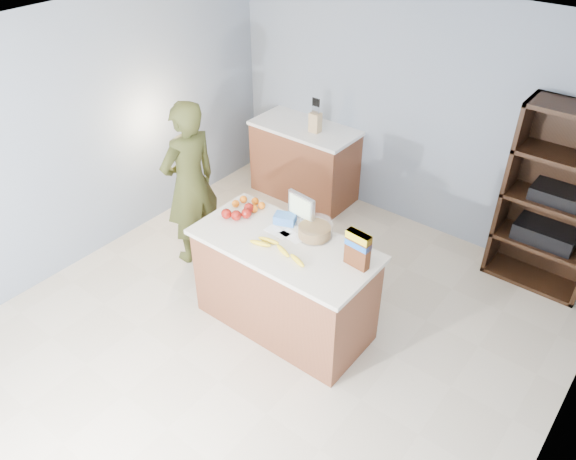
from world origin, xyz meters
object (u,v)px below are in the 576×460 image
Objects in this scene: counter_peninsula at (284,288)px; cereal_box at (358,247)px; person at (190,184)px; shelving_unit at (556,203)px; tv at (301,208)px.

counter_peninsula is 0.91m from cereal_box.
shelving_unit is at bearing 128.08° from person.
shelving_unit reaches higher than person.
counter_peninsula is at bearing 86.10° from person.
person is (-1.36, 0.24, 0.43)m from counter_peninsula.
counter_peninsula is 0.87× the size of shelving_unit.
counter_peninsula is 2.61m from shelving_unit.
cereal_box is (0.62, 0.11, 0.66)m from counter_peninsula.
shelving_unit is at bearing 64.31° from cereal_box.
person is at bearing 169.85° from counter_peninsula.
person reaches higher than tv.
counter_peninsula is at bearing -78.85° from tv.
shelving_unit reaches higher than counter_peninsula.
cereal_box is at bearing -16.07° from tv.
shelving_unit reaches higher than tv.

